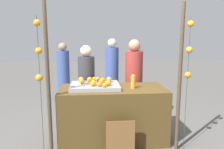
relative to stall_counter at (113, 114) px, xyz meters
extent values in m
plane|color=#565451|center=(0.00, 0.00, -0.45)|extent=(24.00, 24.00, 0.00)
cube|color=#4C3819|center=(0.00, 0.00, 0.00)|extent=(1.75, 0.83, 0.90)
cube|color=gray|center=(-0.30, 0.04, 0.48)|extent=(0.81, 0.62, 0.06)
sphere|color=orange|center=(-0.31, 0.27, 0.55)|extent=(0.08, 0.08, 0.08)
sphere|color=orange|center=(-0.22, -0.14, 0.55)|extent=(0.08, 0.08, 0.08)
sphere|color=orange|center=(-0.53, 0.24, 0.56)|extent=(0.09, 0.09, 0.09)
sphere|color=orange|center=(-0.20, 0.00, 0.55)|extent=(0.08, 0.08, 0.08)
sphere|color=orange|center=(-0.38, 0.23, 0.55)|extent=(0.09, 0.09, 0.09)
sphere|color=orange|center=(-0.05, 0.19, 0.56)|extent=(0.09, 0.09, 0.09)
sphere|color=orange|center=(-0.08, -0.10, 0.56)|extent=(0.09, 0.09, 0.09)
sphere|color=orange|center=(-0.17, 0.12, 0.56)|extent=(0.09, 0.09, 0.09)
sphere|color=orange|center=(-0.51, 0.07, 0.55)|extent=(0.08, 0.08, 0.08)
sphere|color=orange|center=(-0.15, -0.20, 0.55)|extent=(0.07, 0.07, 0.07)
sphere|color=orange|center=(-0.24, 0.25, 0.55)|extent=(0.08, 0.08, 0.08)
sphere|color=orange|center=(-0.32, 0.01, 0.55)|extent=(0.08, 0.08, 0.08)
sphere|color=orange|center=(-0.33, -0.10, 0.56)|extent=(0.09, 0.09, 0.09)
sphere|color=orange|center=(-0.07, 0.03, 0.55)|extent=(0.08, 0.08, 0.08)
cylinder|color=orange|center=(0.33, -0.06, 0.56)|extent=(0.07, 0.07, 0.21)
cylinder|color=yellow|center=(0.33, -0.06, 0.67)|extent=(0.04, 0.04, 0.02)
cube|color=brown|center=(0.06, -0.60, -0.18)|extent=(0.42, 0.01, 0.57)
cube|color=black|center=(0.06, -0.59, -0.18)|extent=(0.40, 0.02, 0.55)
cylinder|color=#333338|center=(-0.45, 0.65, 0.23)|extent=(0.32, 0.32, 1.37)
sphere|color=beige|center=(-0.45, 0.65, 1.02)|extent=(0.21, 0.21, 0.21)
cylinder|color=maroon|center=(0.47, 0.65, 0.28)|extent=(0.34, 0.34, 1.46)
sphere|color=#A87A59|center=(0.47, 0.65, 1.12)|extent=(0.23, 0.23, 0.23)
cylinder|color=#384C8C|center=(0.17, 2.15, 0.28)|extent=(0.34, 0.34, 1.46)
sphere|color=beige|center=(0.17, 2.15, 1.12)|extent=(0.23, 0.23, 0.23)
cylinder|color=#384C8C|center=(-1.10, 2.24, 0.24)|extent=(0.32, 0.32, 1.37)
sphere|color=#A87A59|center=(-1.10, 2.24, 1.03)|extent=(0.21, 0.21, 0.21)
cylinder|color=#333338|center=(0.68, 1.54, 0.25)|extent=(0.33, 0.33, 1.41)
sphere|color=beige|center=(0.68, 1.54, 1.07)|extent=(0.22, 0.22, 0.22)
cylinder|color=#473828|center=(-0.95, -0.45, 0.66)|extent=(0.06, 0.06, 2.23)
cylinder|color=#473828|center=(0.95, -0.45, 0.66)|extent=(0.06, 0.06, 2.23)
cylinder|color=#2D4C23|center=(-1.06, -0.46, 0.56)|extent=(0.01, 0.01, 2.02)
sphere|color=orange|center=(-1.06, -0.47, 1.47)|extent=(0.09, 0.09, 0.09)
sphere|color=orange|center=(-1.06, -0.46, 1.10)|extent=(0.09, 0.09, 0.09)
sphere|color=orange|center=(-1.07, -0.47, 0.73)|extent=(0.10, 0.10, 0.10)
cylinder|color=#2D4C23|center=(1.07, -0.44, 0.56)|extent=(0.01, 0.01, 2.02)
sphere|color=orange|center=(1.08, -0.43, 1.47)|extent=(0.09, 0.09, 0.09)
sphere|color=orange|center=(1.08, -0.44, 1.10)|extent=(0.10, 0.10, 0.10)
sphere|color=orange|center=(1.08, -0.44, 0.73)|extent=(0.09, 0.09, 0.09)
camera|label=1|loc=(-0.32, -3.54, 1.30)|focal=35.26mm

